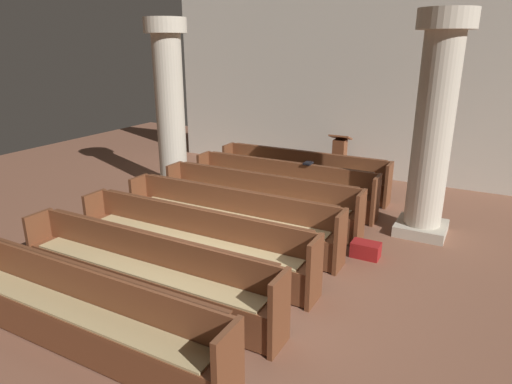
{
  "coord_description": "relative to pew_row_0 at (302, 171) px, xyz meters",
  "views": [
    {
      "loc": [
        2.89,
        -4.46,
        3.08
      ],
      "look_at": [
        -0.42,
        1.69,
        0.75
      ],
      "focal_mm": 31.35,
      "sensor_mm": 36.0,
      "label": 1
    }
  ],
  "objects": [
    {
      "name": "lectern",
      "position": [
        0.39,
        1.33,
        -0.02
      ],
      "size": [
        0.48,
        0.45,
        1.08
      ],
      "color": "brown",
      "rests_on": "ground"
    },
    {
      "name": "pillar_far_side",
      "position": [
        -2.61,
        -1.08,
        1.38
      ],
      "size": [
        0.87,
        0.87,
        3.57
      ],
      "color": "#B6AD9A",
      "rests_on": "ground"
    },
    {
      "name": "hymn_book",
      "position": [
        0.45,
        -0.8,
        0.41
      ],
      "size": [
        0.15,
        0.21,
        0.03
      ],
      "primitive_type": "cube",
      "color": "black",
      "rests_on": "pew_row_1"
    },
    {
      "name": "pew_row_3",
      "position": [
        0.0,
        -2.99,
        0.0
      ],
      "size": [
        3.74,
        0.47,
        0.87
      ],
      "color": "brown",
      "rests_on": "ground"
    },
    {
      "name": "pillar_aisle_side",
      "position": [
        2.66,
        -1.09,
        1.38
      ],
      "size": [
        0.87,
        0.87,
        3.57
      ],
      "color": "#B6AD9A",
      "rests_on": "ground"
    },
    {
      "name": "back_wall",
      "position": [
        0.62,
        1.94,
        1.78
      ],
      "size": [
        10.0,
        0.16,
        4.5
      ],
      "primitive_type": "cube",
      "color": "beige",
      "rests_on": "ground"
    },
    {
      "name": "kneeler_box_red",
      "position": [
        2.07,
        -2.43,
        -0.36
      ],
      "size": [
        0.42,
        0.27,
        0.24
      ],
      "primitive_type": "cube",
      "color": "maroon",
      "rests_on": "ground"
    },
    {
      "name": "pew_row_6",
      "position": [
        0.0,
        -5.98,
        0.0
      ],
      "size": [
        3.74,
        0.47,
        0.87
      ],
      "color": "brown",
      "rests_on": "ground"
    },
    {
      "name": "ground_plane",
      "position": [
        0.62,
        -4.14,
        -0.47
      ],
      "size": [
        19.2,
        19.2,
        0.0
      ],
      "primitive_type": "plane",
      "color": "brown"
    },
    {
      "name": "pew_row_2",
      "position": [
        0.0,
        -1.99,
        0.0
      ],
      "size": [
        3.74,
        0.46,
        0.87
      ],
      "color": "brown",
      "rests_on": "ground"
    },
    {
      "name": "pew_row_1",
      "position": [
        0.0,
        -1.0,
        0.0
      ],
      "size": [
        3.74,
        0.46,
        0.87
      ],
      "color": "brown",
      "rests_on": "ground"
    },
    {
      "name": "pew_row_5",
      "position": [
        0.0,
        -4.98,
        0.0
      ],
      "size": [
        3.74,
        0.46,
        0.87
      ],
      "color": "brown",
      "rests_on": "ground"
    },
    {
      "name": "pew_row_0",
      "position": [
        0.0,
        0.0,
        0.0
      ],
      "size": [
        3.74,
        0.47,
        0.87
      ],
      "color": "brown",
      "rests_on": "ground"
    },
    {
      "name": "pew_row_4",
      "position": [
        0.0,
        -3.98,
        0.0
      ],
      "size": [
        3.74,
        0.46,
        0.87
      ],
      "color": "brown",
      "rests_on": "ground"
    }
  ]
}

